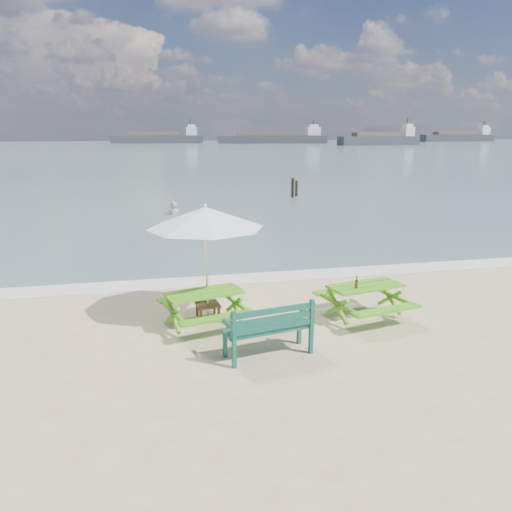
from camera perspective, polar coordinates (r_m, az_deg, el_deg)
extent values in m
plane|color=slate|center=(92.43, -11.18, 11.72)|extent=(300.00, 300.00, 0.00)
cube|color=silver|center=(12.67, -2.17, -2.64)|extent=(22.00, 0.90, 0.01)
cube|color=#51A819|center=(9.57, -5.95, -4.23)|extent=(1.57, 1.02, 0.05)
cube|color=#51A819|center=(10.26, -7.27, -4.58)|extent=(1.46, 0.61, 0.05)
cube|color=#51A819|center=(9.07, -4.35, -7.06)|extent=(1.46, 0.61, 0.05)
cube|color=#51A819|center=(9.69, -5.89, -6.25)|extent=(1.51, 1.13, 0.61)
cube|color=#4B9C17|center=(10.14, 12.39, -3.36)|extent=(1.58, 0.98, 0.05)
cube|color=#4B9C17|center=(10.75, 10.13, -3.77)|extent=(1.49, 0.56, 0.05)
cube|color=#4B9C17|center=(9.72, 14.73, -6.00)|extent=(1.49, 0.56, 0.05)
cube|color=#4B9C17|center=(10.25, 12.28, -5.32)|extent=(1.52, 1.10, 0.62)
cube|color=#104537|center=(8.40, 1.37, -8.28)|extent=(1.55, 0.72, 0.04)
cube|color=#104537|center=(8.11, 2.07, -7.19)|extent=(1.48, 0.32, 0.38)
cube|color=#104537|center=(8.50, 1.36, -9.74)|extent=(1.46, 0.76, 0.47)
cube|color=brown|center=(10.11, -5.55, -5.55)|extent=(0.50, 0.50, 0.05)
cube|color=brown|center=(10.16, -5.53, -6.33)|extent=(0.44, 0.44, 0.26)
cylinder|color=silver|center=(9.86, -5.66, -1.07)|extent=(0.05, 0.05, 2.19)
cone|color=white|center=(9.66, -5.80, 4.42)|extent=(2.51, 2.51, 0.41)
cylinder|color=brown|center=(9.88, 11.40, -3.18)|extent=(0.06, 0.06, 0.15)
cylinder|color=brown|center=(9.84, 11.44, -2.42)|extent=(0.03, 0.03, 0.07)
cylinder|color=red|center=(9.88, 11.40, -3.18)|extent=(0.06, 0.06, 0.06)
imported|color=tan|center=(22.77, -9.33, 4.05)|extent=(0.69, 0.51, 1.72)
cylinder|color=black|center=(28.01, 4.22, 7.57)|extent=(0.18, 0.18, 1.28)
cylinder|color=black|center=(28.70, 4.65, 7.53)|extent=(0.16, 0.16, 1.09)
cube|color=#33373C|center=(139.05, 1.88, 13.16)|extent=(29.92, 7.91, 2.20)
cube|color=silver|center=(140.74, 6.59, 13.98)|extent=(3.93, 3.45, 2.20)
cube|color=#33373C|center=(143.28, -11.22, 12.93)|extent=(24.91, 5.25, 2.20)
cube|color=silver|center=(143.30, -7.39, 13.96)|extent=(3.12, 3.15, 2.20)
cube|color=#33373C|center=(173.40, 22.02, 12.38)|extent=(24.49, 4.75, 2.20)
cube|color=silver|center=(178.92, 24.56, 12.87)|extent=(3.02, 3.09, 2.20)
cube|color=#33373C|center=(126.04, 13.83, 12.65)|extent=(20.04, 5.04, 2.20)
cube|color=silver|center=(129.81, 16.89, 13.46)|extent=(2.54, 3.12, 2.20)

